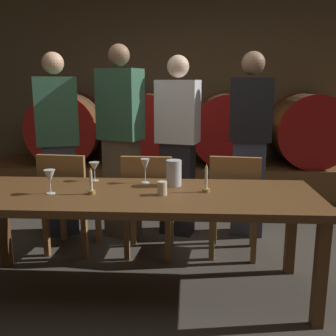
% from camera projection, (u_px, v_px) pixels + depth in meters
% --- Properties ---
extents(ground_plane, '(7.44, 7.44, 0.00)m').
position_uv_depth(ground_plane, '(181.00, 286.00, 2.86)').
color(ground_plane, '#3F3A33').
extents(back_wall, '(5.73, 0.24, 2.68)m').
position_uv_depth(back_wall, '(186.00, 90.00, 5.53)').
color(back_wall, brown).
rests_on(back_wall, ground).
extents(barrel_shelf, '(5.15, 0.90, 0.41)m').
position_uv_depth(barrel_shelf, '(185.00, 178.00, 5.24)').
color(barrel_shelf, brown).
rests_on(barrel_shelf, ground).
extents(wine_barrel_far_left, '(0.91, 0.78, 0.91)m').
position_uv_depth(wine_barrel_far_left, '(69.00, 128.00, 5.18)').
color(wine_barrel_far_left, '#513319').
rests_on(wine_barrel_far_left, barrel_shelf).
extents(wine_barrel_center_left, '(0.91, 0.78, 0.91)m').
position_uv_depth(wine_barrel_center_left, '(148.00, 129.00, 5.13)').
color(wine_barrel_center_left, brown).
rests_on(wine_barrel_center_left, barrel_shelf).
extents(wine_barrel_center_right, '(0.91, 0.78, 0.91)m').
position_uv_depth(wine_barrel_center_right, '(227.00, 129.00, 5.07)').
color(wine_barrel_center_right, brown).
rests_on(wine_barrel_center_right, barrel_shelf).
extents(wine_barrel_far_right, '(0.91, 0.78, 0.91)m').
position_uv_depth(wine_barrel_far_right, '(307.00, 130.00, 5.02)').
color(wine_barrel_far_right, brown).
rests_on(wine_barrel_far_right, barrel_shelf).
extents(dining_table, '(2.40, 0.81, 0.72)m').
position_uv_depth(dining_table, '(138.00, 202.00, 2.65)').
color(dining_table, brown).
rests_on(dining_table, ground).
extents(chair_left, '(0.44, 0.44, 0.88)m').
position_uv_depth(chair_left, '(68.00, 198.00, 3.33)').
color(chair_left, olive).
rests_on(chair_left, ground).
extents(chair_center, '(0.41, 0.41, 0.88)m').
position_uv_depth(chair_center, '(148.00, 201.00, 3.26)').
color(chair_center, olive).
rests_on(chair_center, ground).
extents(chair_right, '(0.45, 0.45, 0.88)m').
position_uv_depth(chair_right, '(234.00, 201.00, 3.25)').
color(chair_right, olive).
rests_on(chair_right, ground).
extents(guest_far_left, '(0.44, 0.36, 1.72)m').
position_uv_depth(guest_far_left, '(58.00, 144.00, 3.69)').
color(guest_far_left, '#33384C').
rests_on(guest_far_left, ground).
extents(guest_center_left, '(0.44, 0.36, 1.78)m').
position_uv_depth(guest_center_left, '(121.00, 142.00, 3.62)').
color(guest_center_left, brown).
rests_on(guest_center_left, ground).
extents(guest_center_right, '(0.43, 0.33, 1.69)m').
position_uv_depth(guest_center_right, '(178.00, 146.00, 3.70)').
color(guest_center_right, black).
rests_on(guest_center_right, ground).
extents(guest_far_right, '(0.41, 0.29, 1.72)m').
position_uv_depth(guest_far_right, '(250.00, 144.00, 3.67)').
color(guest_far_right, '#33384C').
rests_on(guest_far_right, ground).
extents(candle_left, '(0.05, 0.05, 0.18)m').
position_uv_depth(candle_left, '(91.00, 187.00, 2.60)').
color(candle_left, olive).
rests_on(candle_left, dining_table).
extents(candle_right, '(0.05, 0.05, 0.20)m').
position_uv_depth(candle_right, '(206.00, 184.00, 2.64)').
color(candle_right, olive).
rests_on(candle_right, dining_table).
extents(pitcher, '(0.11, 0.11, 0.19)m').
position_uv_depth(pitcher, '(174.00, 173.00, 2.80)').
color(pitcher, silver).
rests_on(pitcher, dining_table).
extents(wine_glass_left, '(0.08, 0.08, 0.16)m').
position_uv_depth(wine_glass_left, '(50.00, 177.00, 2.59)').
color(wine_glass_left, white).
rests_on(wine_glass_left, dining_table).
extents(wine_glass_center, '(0.08, 0.08, 0.14)m').
position_uv_depth(wine_glass_center, '(94.00, 167.00, 2.94)').
color(wine_glass_center, silver).
rests_on(wine_glass_center, dining_table).
extents(wine_glass_right, '(0.07, 0.07, 0.18)m').
position_uv_depth(wine_glass_right, '(145.00, 166.00, 2.87)').
color(wine_glass_right, white).
rests_on(wine_glass_right, dining_table).
extents(cup_right, '(0.06, 0.06, 0.09)m').
position_uv_depth(cup_right, '(162.00, 188.00, 2.58)').
color(cup_right, beige).
rests_on(cup_right, dining_table).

